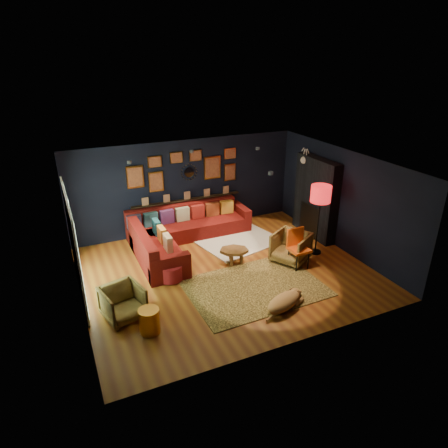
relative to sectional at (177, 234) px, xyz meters
name	(u,v)px	position (x,y,z in m)	size (l,w,h in m)	color
floor	(226,272)	(0.61, -1.81, -0.32)	(6.50, 6.50, 0.00)	#93561A
room_walls	(227,209)	(0.61, -1.81, 1.27)	(6.50, 6.50, 6.50)	black
sectional	(177,234)	(0.00, 0.00, 0.00)	(3.41, 2.69, 0.86)	maroon
ledge	(187,200)	(0.61, 0.87, 0.60)	(3.20, 0.12, 0.04)	black
gallery_wall	(185,169)	(0.60, 0.91, 1.48)	(3.15, 0.04, 1.02)	gold
sunburst_mirror	(189,172)	(0.71, 0.91, 1.38)	(0.47, 0.16, 0.47)	silver
fireplace	(315,201)	(3.71, -0.91, 0.70)	(0.31, 1.60, 2.20)	black
deer_head	(309,159)	(3.75, -0.41, 1.73)	(0.50, 0.28, 0.45)	white
sliding_door	(74,245)	(-2.60, -1.21, 0.78)	(0.06, 2.80, 2.20)	white
ceiling_spots	(212,158)	(0.61, -1.01, 2.24)	(3.30, 2.50, 0.06)	black
shag_rug	(240,241)	(1.61, -0.51, -0.31)	(2.06, 1.49, 0.03)	silver
leopard_rug	(255,287)	(0.90, -2.68, -0.31)	(2.92, 2.09, 0.02)	gold
coffee_table	(234,252)	(0.96, -1.51, -0.01)	(0.86, 0.76, 0.36)	brown
pouf	(171,272)	(-0.69, -1.61, -0.12)	(0.55, 0.55, 0.36)	maroon
armchair_left	(123,301)	(-1.94, -2.57, 0.05)	(0.73, 0.68, 0.75)	#B88C3D
armchair_right	(291,246)	(2.27, -1.97, 0.09)	(0.80, 0.75, 0.83)	#B88C3D
gold_stool	(149,321)	(-1.59, -3.20, -0.08)	(0.39, 0.39, 0.49)	gold
orange_chair	(297,245)	(2.28, -2.23, 0.24)	(0.46, 0.46, 0.96)	black
floor_lamp	(321,197)	(3.11, -1.86, 1.21)	(0.50, 0.50, 1.82)	black
dog	(284,300)	(1.06, -3.61, -0.11)	(1.27, 0.62, 0.40)	#AB7742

